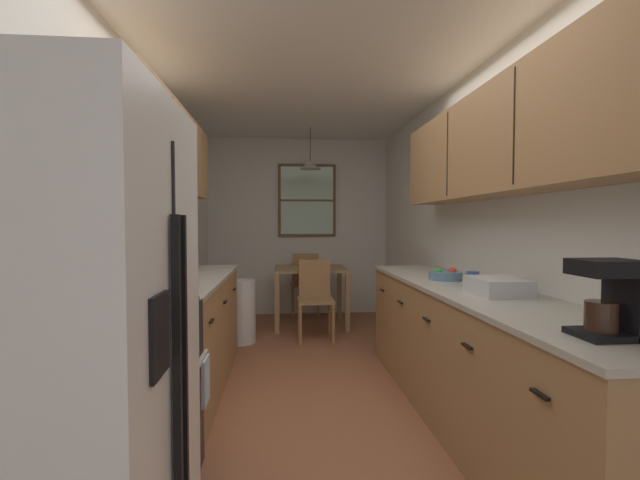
# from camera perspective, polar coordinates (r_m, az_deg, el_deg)

# --- Properties ---
(ground_plane) EXTENTS (12.00, 12.00, 0.00)m
(ground_plane) POSITION_cam_1_polar(r_m,az_deg,el_deg) (3.84, -1.31, -17.92)
(ground_plane) COLOR #995B3D
(wall_left) EXTENTS (0.10, 9.00, 2.55)m
(wall_left) POSITION_cam_1_polar(r_m,az_deg,el_deg) (3.76, -22.32, 1.36)
(wall_left) COLOR white
(wall_left) RESTS_ON ground
(wall_right) EXTENTS (0.10, 9.00, 2.55)m
(wall_right) POSITION_cam_1_polar(r_m,az_deg,el_deg) (3.93, 18.71, 1.43)
(wall_right) COLOR white
(wall_right) RESTS_ON ground
(wall_back) EXTENTS (4.40, 0.10, 2.55)m
(wall_back) POSITION_cam_1_polar(r_m,az_deg,el_deg) (6.25, -2.97, 1.78)
(wall_back) COLOR white
(wall_back) RESTS_ON ground
(ceiling_slab) EXTENTS (4.40, 9.00, 0.08)m
(ceiling_slab) POSITION_cam_1_polar(r_m,az_deg,el_deg) (3.82, -1.35, 21.62)
(ceiling_slab) COLOR white
(refrigerator) EXTENTS (0.76, 0.79, 1.70)m
(refrigerator) POSITION_cam_1_polar(r_m,az_deg,el_deg) (1.56, -32.49, -15.51)
(refrigerator) COLOR white
(refrigerator) RESTS_ON ground
(stove_range) EXTENTS (0.66, 0.65, 1.10)m
(stove_range) POSITION_cam_1_polar(r_m,az_deg,el_deg) (2.35, -24.87, -19.13)
(stove_range) COLOR black
(stove_range) RESTS_ON ground
(microwave_over_range) EXTENTS (0.39, 0.64, 0.32)m
(microwave_over_range) POSITION_cam_1_polar(r_m,az_deg,el_deg) (2.27, -28.14, 11.75)
(microwave_over_range) COLOR white
(counter_left) EXTENTS (0.64, 2.00, 0.90)m
(counter_left) POSITION_cam_1_polar(r_m,az_deg,el_deg) (3.58, -17.64, -11.95)
(counter_left) COLOR #A87A4C
(counter_left) RESTS_ON ground
(upper_cabinets_left) EXTENTS (0.33, 2.08, 0.64)m
(upper_cabinets_left) POSITION_cam_1_polar(r_m,az_deg,el_deg) (3.50, -20.37, 11.40)
(upper_cabinets_left) COLOR #A87A4C
(counter_right) EXTENTS (0.64, 3.05, 0.90)m
(counter_right) POSITION_cam_1_polar(r_m,az_deg,el_deg) (3.05, 19.75, -14.47)
(counter_right) COLOR #A87A4C
(counter_right) RESTS_ON ground
(upper_cabinets_right) EXTENTS (0.33, 2.73, 0.67)m
(upper_cabinets_right) POSITION_cam_1_polar(r_m,az_deg,el_deg) (2.99, 23.00, 11.94)
(upper_cabinets_right) COLOR #A87A4C
(dining_table) EXTENTS (0.91, 0.78, 0.76)m
(dining_table) POSITION_cam_1_polar(r_m,az_deg,el_deg) (5.49, -1.30, -5.00)
(dining_table) COLOR #A87F51
(dining_table) RESTS_ON ground
(dining_chair_near) EXTENTS (0.40, 0.40, 0.90)m
(dining_chair_near) POSITION_cam_1_polar(r_m,az_deg,el_deg) (4.92, -0.64, -7.39)
(dining_chair_near) COLOR #A87A4C
(dining_chair_near) RESTS_ON ground
(dining_chair_far) EXTENTS (0.41, 0.41, 0.90)m
(dining_chair_far) POSITION_cam_1_polar(r_m,az_deg,el_deg) (6.10, -2.05, -5.53)
(dining_chair_far) COLOR #A87A4C
(dining_chair_far) RESTS_ON ground
(pendant_light) EXTENTS (0.28, 0.28, 0.53)m
(pendant_light) POSITION_cam_1_polar(r_m,az_deg,el_deg) (5.50, -1.31, 10.04)
(pendant_light) COLOR black
(back_window) EXTENTS (0.84, 0.05, 1.05)m
(back_window) POSITION_cam_1_polar(r_m,az_deg,el_deg) (6.19, -1.76, 5.33)
(back_window) COLOR brown
(trash_bin) EXTENTS (0.34, 0.34, 0.70)m
(trash_bin) POSITION_cam_1_polar(r_m,az_deg,el_deg) (4.85, -10.64, -9.39)
(trash_bin) COLOR white
(trash_bin) RESTS_ON ground
(storage_canister) EXTENTS (0.13, 0.13, 0.19)m
(storage_canister) POSITION_cam_1_polar(r_m,az_deg,el_deg) (2.73, -21.32, -4.76)
(storage_canister) COLOR #265999
(storage_canister) RESTS_ON counter_left
(dish_towel) EXTENTS (0.02, 0.16, 0.24)m
(dish_towel) POSITION_cam_1_polar(r_m,az_deg,el_deg) (2.40, -15.11, -17.80)
(dish_towel) COLOR silver
(coffee_maker) EXTENTS (0.22, 0.18, 0.29)m
(coffee_maker) POSITION_cam_1_polar(r_m,az_deg,el_deg) (1.91, 34.77, -6.25)
(coffee_maker) COLOR black
(coffee_maker) RESTS_ON counter_right
(mug_by_coffeemaker) EXTENTS (0.12, 0.08, 0.11)m
(mug_by_coffeemaker) POSITION_cam_1_polar(r_m,az_deg,el_deg) (2.96, 19.88, -5.02)
(mug_by_coffeemaker) COLOR #335999
(mug_by_coffeemaker) RESTS_ON counter_right
(fruit_bowl) EXTENTS (0.25, 0.25, 0.09)m
(fruit_bowl) POSITION_cam_1_polar(r_m,az_deg,el_deg) (3.32, 16.49, -4.53)
(fruit_bowl) COLOR #597F9E
(fruit_bowl) RESTS_ON counter_right
(dish_rack) EXTENTS (0.28, 0.34, 0.10)m
(dish_rack) POSITION_cam_1_polar(r_m,az_deg,el_deg) (2.72, 22.79, -5.77)
(dish_rack) COLOR silver
(dish_rack) RESTS_ON counter_right
(table_serving_bowl) EXTENTS (0.21, 0.21, 0.06)m
(table_serving_bowl) POSITION_cam_1_polar(r_m,az_deg,el_deg) (5.53, -1.10, -3.36)
(table_serving_bowl) COLOR #E0D14C
(table_serving_bowl) RESTS_ON dining_table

